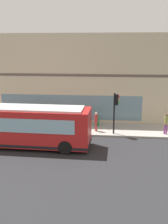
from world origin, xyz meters
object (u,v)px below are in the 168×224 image
object	(u,v)px
traffic_light_near_corner	(116,106)
pedestrian_near_hydrant	(96,120)
fire_hydrant	(56,121)
pedestrian_by_light_pole	(43,113)
newspaper_vending_box	(97,121)
pedestrian_walking_along_curb	(166,122)
city_bus_nearside	(23,126)

from	to	relation	value
traffic_light_near_corner	pedestrian_near_hydrant	world-z (taller)	traffic_light_near_corner
fire_hydrant	pedestrian_by_light_pole	size ratio (longest dim) A/B	0.43
fire_hydrant	newspaper_vending_box	size ratio (longest dim) A/B	0.82
pedestrian_by_light_pole	traffic_light_near_corner	bearing A→B (deg)	-110.60
traffic_light_near_corner	newspaper_vending_box	xyz separation A→B (m)	(2.29, 1.66, -1.98)
pedestrian_by_light_pole	fire_hydrant	bearing A→B (deg)	-105.21
pedestrian_near_hydrant	pedestrian_walking_along_curb	bearing A→B (deg)	-93.14
pedestrian_walking_along_curb	newspaper_vending_box	world-z (taller)	pedestrian_walking_along_curb
city_bus_nearside	newspaper_vending_box	distance (m)	7.71
fire_hydrant	pedestrian_walking_along_curb	size ratio (longest dim) A/B	0.41
city_bus_nearside	pedestrian_by_light_pole	xyz separation A→B (m)	(5.88, -0.00, -0.42)
pedestrian_walking_along_curb	newspaper_vending_box	distance (m)	6.26
fire_hydrant	pedestrian_walking_along_curb	xyz separation A→B (m)	(-1.99, -9.76, 0.67)
fire_hydrant	pedestrian_near_hydrant	bearing A→B (deg)	-113.24
fire_hydrant	pedestrian_by_light_pole	xyz separation A→B (m)	(0.38, 1.38, 0.62)
city_bus_nearside	pedestrian_by_light_pole	bearing A→B (deg)	-0.00
newspaper_vending_box	fire_hydrant	bearing A→B (deg)	90.91
pedestrian_walking_along_curb	pedestrian_near_hydrant	size ratio (longest dim) A/B	1.06
city_bus_nearside	fire_hydrant	bearing A→B (deg)	-14.11
pedestrian_near_hydrant	newspaper_vending_box	xyz separation A→B (m)	(1.72, 0.00, -0.51)
city_bus_nearside	pedestrian_by_light_pole	world-z (taller)	city_bus_nearside
pedestrian_near_hydrant	city_bus_nearside	bearing A→B (deg)	126.18
city_bus_nearside	pedestrian_near_hydrant	xyz separation A→B (m)	(3.84, -5.25, -0.44)
pedestrian_walking_along_curb	pedestrian_by_light_pole	xyz separation A→B (m)	(2.36, 11.15, -0.05)
city_bus_nearside	traffic_light_near_corner	size ratio (longest dim) A/B	2.90
pedestrian_walking_along_curb	pedestrian_near_hydrant	world-z (taller)	pedestrian_walking_along_curb
pedestrian_walking_along_curb	pedestrian_near_hydrant	bearing A→B (deg)	86.86
fire_hydrant	pedestrian_near_hydrant	world-z (taller)	pedestrian_near_hydrant
city_bus_nearside	pedestrian_near_hydrant	distance (m)	6.52
fire_hydrant	city_bus_nearside	bearing A→B (deg)	165.89
fire_hydrant	newspaper_vending_box	distance (m)	3.87
pedestrian_by_light_pole	newspaper_vending_box	xyz separation A→B (m)	(-0.31, -5.25, -0.53)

